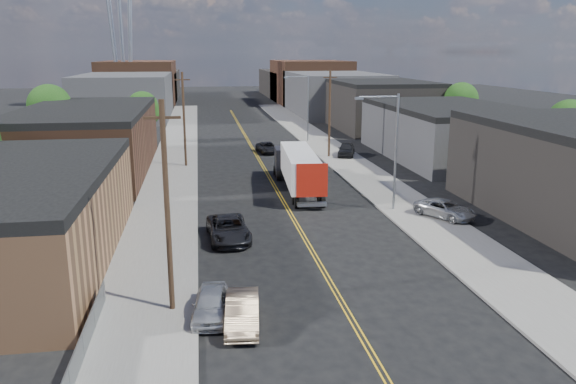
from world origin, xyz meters
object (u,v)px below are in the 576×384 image
object	(u,v)px
car_left_b	(242,312)
car_right_lot_a	(445,209)
car_right_lot_c	(346,149)
car_left_a	(211,304)
car_left_c	(228,229)
semi_truck	(296,166)
car_ahead_truck	(268,148)

from	to	relation	value
car_left_b	car_right_lot_a	size ratio (longest dim) A/B	0.90
car_right_lot_a	car_right_lot_c	bearing A→B (deg)	61.56
car_left_b	car_left_a	bearing A→B (deg)	146.86
car_left_a	car_left_c	bearing A→B (deg)	89.08
car_left_a	car_left_c	distance (m)	11.03
semi_truck	car_right_lot_c	xyz separation A→B (m)	(8.51, 14.90, -1.20)
semi_truck	car_left_a	size ratio (longest dim) A/B	3.61
semi_truck	car_left_c	bearing A→B (deg)	-113.51
car_left_b	semi_truck	bearing A→B (deg)	80.04
car_left_a	car_ahead_truck	size ratio (longest dim) A/B	0.86
semi_truck	car_ahead_truck	world-z (taller)	semi_truck
car_right_lot_a	car_ahead_truck	bearing A→B (deg)	77.58
car_left_b	car_ahead_truck	world-z (taller)	car_left_b
car_left_c	car_ahead_truck	distance (m)	32.80
semi_truck	car_ahead_truck	xyz separation A→B (m)	(-0.27, 19.11, -1.47)
semi_truck	car_right_lot_c	distance (m)	17.20
car_ahead_truck	car_left_c	bearing A→B (deg)	-109.02
semi_truck	car_left_a	xyz separation A→B (m)	(-8.17, -23.99, -1.44)
car_left_c	car_right_lot_a	world-z (taller)	car_left_c
car_left_a	car_right_lot_c	world-z (taller)	car_right_lot_c
car_left_b	car_left_c	size ratio (longest dim) A/B	0.76
car_left_c	car_left_b	bearing A→B (deg)	-93.83
semi_truck	car_right_lot_a	world-z (taller)	semi_truck
car_left_a	car_right_lot_a	xyz separation A→B (m)	(17.40, 13.17, 0.12)
car_left_b	car_right_lot_c	world-z (taller)	car_right_lot_c
car_left_b	car_ahead_truck	xyz separation A→B (m)	(6.52, 44.18, -0.05)
car_left_c	car_ahead_truck	bearing A→B (deg)	74.86
car_left_b	car_ahead_truck	distance (m)	44.66
car_left_c	car_right_lot_c	distance (m)	31.85
car_right_lot_a	car_left_b	bearing A→B (deg)	-168.37
car_right_lot_a	car_right_lot_c	xyz separation A→B (m)	(-0.72, 25.71, 0.12)
car_left_c	car_ahead_truck	size ratio (longest dim) A/B	1.19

